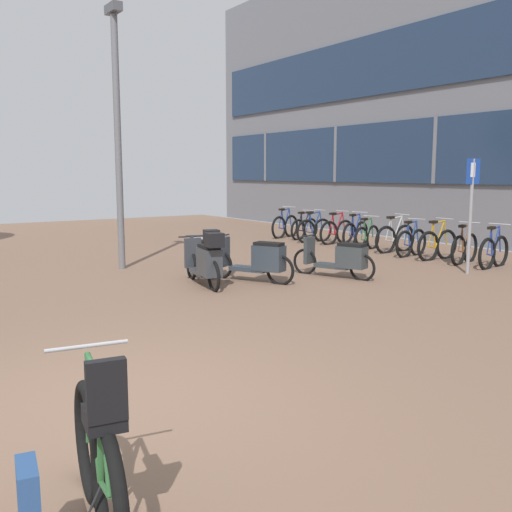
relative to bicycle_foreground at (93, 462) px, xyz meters
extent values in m
cube|color=#7C5E4A|center=(5.59, 1.70, -0.43)|extent=(14.40, 40.00, 0.05)
cube|color=slate|center=(12.94, 7.97, 2.27)|extent=(0.10, 0.12, 1.92)
cube|color=slate|center=(12.94, 12.23, 2.27)|extent=(0.10, 0.12, 1.92)
cube|color=slate|center=(12.94, 16.50, 2.27)|extent=(0.10, 0.12, 1.92)
torus|color=black|center=(-0.01, -0.29, -0.06)|extent=(0.20, 0.77, 0.77)
torus|color=black|center=(0.10, 0.38, -0.06)|extent=(0.20, 0.77, 0.77)
cylinder|color=#2D6734|center=(0.05, 0.11, 0.22)|extent=(0.09, 0.33, 0.67)
cylinder|color=#2D6734|center=(0.02, -0.09, 0.19)|extent=(0.06, 0.15, 0.61)
cylinder|color=#2D6734|center=(0.04, 0.06, 0.52)|extent=(0.10, 0.41, 0.09)
cylinder|color=#2D6734|center=(0.01, -0.16, -0.09)|extent=(0.07, 0.26, 0.08)
cylinder|color=#2D6734|center=(0.00, -0.22, 0.22)|extent=(0.05, 0.18, 0.56)
cylinder|color=#2D6734|center=(0.09, 0.32, 0.24)|extent=(0.06, 0.16, 0.61)
cube|color=black|center=(0.01, -0.14, 0.53)|extent=(0.12, 0.23, 0.06)
cylinder|color=#ADADB2|center=(0.08, 0.26, 0.59)|extent=(0.48, 0.10, 0.02)
cube|color=black|center=(-0.01, -0.24, 0.35)|extent=(0.24, 0.27, 0.10)
cube|color=black|center=(-0.02, -0.34, 0.53)|extent=(0.21, 0.09, 0.32)
cube|color=navy|center=(-0.39, -0.18, 0.01)|extent=(0.14, 0.29, 0.34)
torus|color=black|center=(9.84, 4.07, -0.09)|extent=(0.71, 0.16, 0.71)
torus|color=black|center=(10.45, 4.15, -0.09)|extent=(0.71, 0.16, 0.71)
cylinder|color=navy|center=(10.21, 4.12, 0.17)|extent=(0.30, 0.08, 0.62)
cylinder|color=navy|center=(10.03, 4.10, 0.15)|extent=(0.14, 0.05, 0.57)
cylinder|color=navy|center=(10.16, 4.11, 0.45)|extent=(0.37, 0.09, 0.08)
cylinder|color=navy|center=(9.96, 4.09, -0.11)|extent=(0.24, 0.06, 0.08)
cylinder|color=navy|center=(9.91, 4.08, 0.17)|extent=(0.16, 0.05, 0.52)
cylinder|color=navy|center=(10.40, 4.15, 0.19)|extent=(0.14, 0.05, 0.57)
cube|color=black|center=(9.98, 4.09, 0.47)|extent=(0.23, 0.12, 0.06)
cylinder|color=#ADADB2|center=(10.34, 4.14, 0.53)|extent=(0.09, 0.48, 0.02)
torus|color=black|center=(9.83, 4.77, -0.09)|extent=(0.70, 0.21, 0.70)
torus|color=black|center=(10.44, 4.90, -0.09)|extent=(0.70, 0.21, 0.70)
cylinder|color=brown|center=(10.20, 4.85, 0.16)|extent=(0.31, 0.10, 0.61)
cylinder|color=brown|center=(10.02, 4.81, 0.14)|extent=(0.14, 0.06, 0.56)
cylinder|color=brown|center=(10.15, 4.84, 0.44)|extent=(0.38, 0.11, 0.08)
cylinder|color=brown|center=(9.95, 4.80, -0.12)|extent=(0.24, 0.08, 0.08)
cylinder|color=brown|center=(9.90, 4.78, 0.16)|extent=(0.16, 0.06, 0.51)
cylinder|color=brown|center=(10.39, 4.89, 0.18)|extent=(0.15, 0.06, 0.56)
cube|color=black|center=(9.97, 4.80, 0.45)|extent=(0.23, 0.13, 0.06)
cylinder|color=#ADADB2|center=(10.33, 4.88, 0.51)|extent=(0.12, 0.47, 0.02)
torus|color=black|center=(9.79, 5.56, -0.08)|extent=(0.73, 0.08, 0.73)
torus|color=black|center=(10.45, 5.55, -0.08)|extent=(0.73, 0.08, 0.73)
cylinder|color=#BE8515|center=(10.18, 5.56, 0.19)|extent=(0.32, 0.04, 0.64)
cylinder|color=#BE8515|center=(9.99, 5.56, 0.16)|extent=(0.14, 0.04, 0.58)
cylinder|color=#BE8515|center=(10.13, 5.56, 0.48)|extent=(0.40, 0.04, 0.09)
cylinder|color=#BE8515|center=(9.91, 5.56, -0.10)|extent=(0.26, 0.03, 0.08)
cylinder|color=#BE8515|center=(9.86, 5.56, 0.19)|extent=(0.17, 0.03, 0.54)
cylinder|color=#BE8515|center=(10.39, 5.55, 0.21)|extent=(0.15, 0.03, 0.58)
cube|color=black|center=(9.93, 5.56, 0.49)|extent=(0.22, 0.09, 0.06)
cylinder|color=#ADADB2|center=(10.33, 5.55, 0.55)|extent=(0.03, 0.48, 0.02)
torus|color=black|center=(9.75, 6.24, -0.09)|extent=(0.69, 0.16, 0.69)
torus|color=black|center=(10.34, 6.32, -0.09)|extent=(0.69, 0.16, 0.69)
cylinder|color=navy|center=(10.11, 6.29, 0.15)|extent=(0.30, 0.07, 0.61)
cylinder|color=navy|center=(9.93, 6.26, 0.13)|extent=(0.13, 0.05, 0.55)
cylinder|color=navy|center=(10.06, 6.28, 0.43)|extent=(0.36, 0.08, 0.08)
cylinder|color=navy|center=(9.86, 6.26, -0.12)|extent=(0.23, 0.06, 0.07)
cylinder|color=navy|center=(9.82, 6.25, 0.15)|extent=(0.16, 0.04, 0.50)
cylinder|color=navy|center=(10.29, 6.31, 0.18)|extent=(0.14, 0.05, 0.55)
cube|color=black|center=(9.88, 6.26, 0.44)|extent=(0.23, 0.12, 0.06)
cylinder|color=#ADADB2|center=(10.23, 6.30, 0.50)|extent=(0.08, 0.48, 0.02)
torus|color=black|center=(9.93, 7.00, -0.07)|extent=(0.74, 0.08, 0.74)
torus|color=black|center=(10.63, 7.00, -0.07)|extent=(0.74, 0.08, 0.74)
cylinder|color=#B6B6B3|center=(10.35, 7.00, 0.19)|extent=(0.34, 0.04, 0.65)
cylinder|color=#B6B6B3|center=(10.14, 7.00, 0.17)|extent=(0.15, 0.04, 0.59)
cylinder|color=#B6B6B3|center=(10.29, 7.00, 0.49)|extent=(0.42, 0.04, 0.09)
cylinder|color=#B6B6B3|center=(10.06, 7.00, -0.10)|extent=(0.27, 0.03, 0.08)
cylinder|color=#B6B6B3|center=(10.00, 7.00, 0.19)|extent=(0.18, 0.03, 0.54)
cylinder|color=#B6B6B3|center=(10.56, 7.00, 0.22)|extent=(0.16, 0.03, 0.59)
cube|color=black|center=(10.08, 7.00, 0.50)|extent=(0.22, 0.09, 0.06)
cylinder|color=#ADADB2|center=(10.50, 7.00, 0.56)|extent=(0.03, 0.48, 0.02)
torus|color=black|center=(9.70, 7.64, -0.10)|extent=(0.67, 0.24, 0.68)
torus|color=black|center=(10.30, 7.80, -0.10)|extent=(0.67, 0.24, 0.68)
cylinder|color=#2E6437|center=(10.06, 7.74, 0.14)|extent=(0.30, 0.12, 0.59)
cylinder|color=#2E6437|center=(9.88, 7.69, 0.12)|extent=(0.14, 0.07, 0.54)
cylinder|color=#2E6437|center=(10.01, 7.73, 0.41)|extent=(0.37, 0.13, 0.08)
cylinder|color=#2E6437|center=(9.81, 7.67, -0.12)|extent=(0.24, 0.09, 0.07)
cylinder|color=#2E6437|center=(9.76, 7.66, 0.14)|extent=(0.16, 0.07, 0.49)
cylinder|color=#2E6437|center=(10.24, 7.79, 0.16)|extent=(0.14, 0.07, 0.54)
cube|color=black|center=(9.83, 7.68, 0.43)|extent=(0.24, 0.14, 0.06)
cylinder|color=#ADADB2|center=(10.19, 7.77, 0.48)|extent=(0.15, 0.47, 0.02)
torus|color=black|center=(9.96, 8.36, -0.08)|extent=(0.71, 0.27, 0.72)
torus|color=black|center=(10.58, 8.53, -0.08)|extent=(0.71, 0.27, 0.72)
cylinder|color=navy|center=(10.34, 8.46, 0.18)|extent=(0.31, 0.12, 0.63)
cylinder|color=navy|center=(10.15, 8.41, 0.15)|extent=(0.14, 0.07, 0.57)
cylinder|color=navy|center=(10.29, 8.45, 0.46)|extent=(0.39, 0.14, 0.08)
cylinder|color=navy|center=(10.08, 8.39, -0.11)|extent=(0.25, 0.10, 0.08)
cylinder|color=navy|center=(10.03, 8.37, 0.18)|extent=(0.17, 0.07, 0.53)
cylinder|color=navy|center=(10.53, 8.52, 0.20)|extent=(0.15, 0.07, 0.57)
cube|color=black|center=(10.10, 8.39, 0.48)|extent=(0.24, 0.15, 0.06)
cylinder|color=#ADADB2|center=(10.47, 8.50, 0.54)|extent=(0.15, 0.47, 0.02)
torus|color=black|center=(9.92, 9.15, -0.08)|extent=(0.72, 0.11, 0.72)
torus|color=black|center=(10.57, 9.18, -0.08)|extent=(0.72, 0.11, 0.72)
cylinder|color=maroon|center=(10.31, 9.17, 0.18)|extent=(0.32, 0.05, 0.63)
cylinder|color=maroon|center=(10.11, 9.16, 0.15)|extent=(0.14, 0.04, 0.57)
cylinder|color=maroon|center=(10.25, 9.17, 0.46)|extent=(0.40, 0.06, 0.08)
cylinder|color=maroon|center=(10.04, 9.16, -0.11)|extent=(0.25, 0.04, 0.08)
cylinder|color=maroon|center=(9.99, 9.15, 0.18)|extent=(0.17, 0.03, 0.52)
cylinder|color=maroon|center=(10.51, 9.18, 0.20)|extent=(0.15, 0.04, 0.57)
cube|color=black|center=(10.06, 9.16, 0.47)|extent=(0.22, 0.10, 0.06)
cylinder|color=#ADADB2|center=(10.45, 9.18, 0.53)|extent=(0.05, 0.48, 0.02)
torus|color=black|center=(9.68, 9.89, -0.08)|extent=(0.72, 0.07, 0.72)
torus|color=black|center=(10.32, 9.89, -0.08)|extent=(0.72, 0.07, 0.72)
cylinder|color=navy|center=(10.06, 9.89, 0.18)|extent=(0.31, 0.04, 0.63)
cylinder|color=navy|center=(9.87, 9.89, 0.15)|extent=(0.14, 0.04, 0.57)
cylinder|color=navy|center=(10.01, 9.89, 0.46)|extent=(0.38, 0.04, 0.08)
cylinder|color=navy|center=(9.80, 9.89, -0.11)|extent=(0.25, 0.03, 0.08)
cylinder|color=navy|center=(9.75, 9.89, 0.18)|extent=(0.16, 0.03, 0.52)
cylinder|color=navy|center=(10.26, 9.89, 0.20)|extent=(0.14, 0.03, 0.57)
cube|color=black|center=(9.82, 9.89, 0.48)|extent=(0.22, 0.09, 0.06)
cylinder|color=#ADADB2|center=(10.20, 9.89, 0.53)|extent=(0.02, 0.48, 0.02)
torus|color=black|center=(9.92, 10.55, -0.10)|extent=(0.67, 0.19, 0.67)
torus|color=black|center=(10.51, 10.67, -0.10)|extent=(0.67, 0.19, 0.67)
cylinder|color=black|center=(10.27, 10.62, 0.14)|extent=(0.30, 0.09, 0.59)
cylinder|color=black|center=(10.10, 10.59, 0.12)|extent=(0.14, 0.06, 0.54)
cylinder|color=black|center=(10.23, 10.61, 0.40)|extent=(0.36, 0.10, 0.08)
cylinder|color=black|center=(10.03, 10.57, -0.13)|extent=(0.23, 0.07, 0.07)
cylinder|color=black|center=(9.99, 10.57, 0.14)|extent=(0.16, 0.05, 0.49)
cylinder|color=black|center=(10.46, 10.66, 0.16)|extent=(0.14, 0.06, 0.54)
cube|color=black|center=(10.05, 10.58, 0.42)|extent=(0.23, 0.13, 0.06)
cylinder|color=#ADADB2|center=(10.40, 10.65, 0.48)|extent=(0.11, 0.48, 0.02)
torus|color=black|center=(9.70, 11.24, -0.08)|extent=(0.72, 0.28, 0.73)
torus|color=black|center=(10.33, 11.43, -0.08)|extent=(0.72, 0.28, 0.73)
cylinder|color=navy|center=(10.08, 11.35, 0.19)|extent=(0.32, 0.13, 0.64)
cylinder|color=navy|center=(9.89, 11.29, 0.16)|extent=(0.15, 0.08, 0.59)
cylinder|color=navy|center=(10.02, 11.33, 0.48)|extent=(0.39, 0.15, 0.09)
cylinder|color=navy|center=(9.82, 11.27, -0.10)|extent=(0.25, 0.10, 0.08)
cylinder|color=navy|center=(9.77, 11.26, 0.19)|extent=(0.17, 0.07, 0.54)
cylinder|color=navy|center=(10.27, 11.41, 0.21)|extent=(0.15, 0.07, 0.59)
cube|color=black|center=(9.84, 11.28, 0.49)|extent=(0.24, 0.15, 0.06)
cylinder|color=#ADADB2|center=(10.21, 11.39, 0.55)|extent=(0.16, 0.47, 0.02)
torus|color=black|center=(3.93, 5.39, -0.15)|extent=(0.16, 0.57, 0.57)
torus|color=black|center=(4.17, 6.66, -0.15)|extent=(0.16, 0.57, 0.57)
cube|color=#33373D|center=(4.05, 6.02, -0.17)|extent=(0.41, 0.77, 0.08)
cube|color=#33373D|center=(3.97, 5.62, 0.07)|extent=(0.40, 0.62, 0.48)
cube|color=black|center=(3.97, 5.62, 0.34)|extent=(0.35, 0.56, 0.06)
cylinder|color=#33373D|center=(4.17, 6.64, 0.13)|extent=(0.09, 0.13, 0.57)
cube|color=#33373D|center=(4.15, 6.56, 0.11)|extent=(0.33, 0.14, 0.57)
cylinder|color=black|center=(4.16, 6.61, 0.42)|extent=(0.52, 0.13, 0.03)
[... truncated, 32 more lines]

